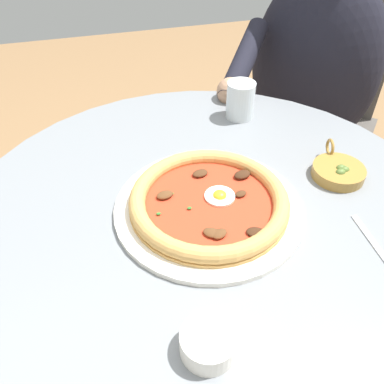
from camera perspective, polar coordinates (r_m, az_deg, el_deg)
dining_table at (r=0.82m, az=2.07°, el=-10.52°), size 0.89×0.89×0.73m
pizza_on_plate at (r=0.69m, az=2.81°, el=-1.55°), size 0.33×0.33×0.04m
water_glass at (r=0.95m, az=6.86°, el=12.54°), size 0.06×0.06×0.08m
ramekin_capers at (r=0.53m, az=2.33°, el=-20.54°), size 0.07×0.07×0.03m
olive_pan at (r=0.82m, az=20.05°, el=2.80°), size 0.10×0.12×0.05m
diner_person at (r=1.36m, az=15.28°, el=9.12°), size 0.57×0.44×1.18m
cafe_chair_diner at (r=1.49m, az=17.02°, el=11.90°), size 0.59×0.59×0.89m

